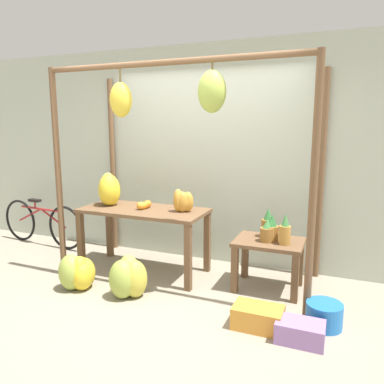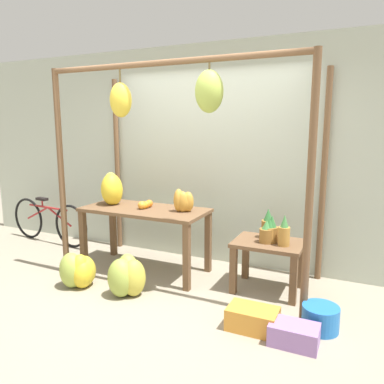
% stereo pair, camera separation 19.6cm
% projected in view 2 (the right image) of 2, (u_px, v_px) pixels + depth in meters
% --- Properties ---
extents(ground_plane, '(20.00, 20.00, 0.00)m').
position_uv_depth(ground_plane, '(159.00, 300.00, 3.89)').
color(ground_plane, gray).
extents(shop_wall_back, '(8.00, 0.08, 2.80)m').
position_uv_depth(shop_wall_back, '(211.00, 155.00, 4.86)').
color(shop_wall_back, '#B7C1B2').
rests_on(shop_wall_back, ground_plane).
extents(stall_awning, '(2.91, 1.26, 2.42)m').
position_uv_depth(stall_awning, '(180.00, 133.00, 3.96)').
color(stall_awning, brown).
rests_on(stall_awning, ground_plane).
extents(display_table_main, '(1.53, 0.70, 0.79)m').
position_uv_depth(display_table_main, '(145.00, 218.00, 4.56)').
color(display_table_main, brown).
rests_on(display_table_main, ground_plane).
extents(display_table_side, '(0.73, 0.55, 0.56)m').
position_uv_depth(display_table_side, '(268.00, 253.00, 4.04)').
color(display_table_side, brown).
rests_on(display_table_side, ground_plane).
extents(banana_pile_on_table, '(0.36, 0.36, 0.41)m').
position_uv_depth(banana_pile_on_table, '(112.00, 189.00, 4.73)').
color(banana_pile_on_table, yellow).
rests_on(banana_pile_on_table, display_table_main).
extents(orange_pile, '(0.15, 0.23, 0.09)m').
position_uv_depth(orange_pile, '(145.00, 205.00, 4.54)').
color(orange_pile, orange).
rests_on(orange_pile, display_table_main).
extents(pineapple_cluster, '(0.35, 0.33, 0.33)m').
position_uv_depth(pineapple_cluster, '(271.00, 230.00, 3.99)').
color(pineapple_cluster, '#B27F38').
rests_on(pineapple_cluster, display_table_side).
extents(banana_pile_ground_left, '(0.47, 0.42, 0.40)m').
position_uv_depth(banana_pile_ground_left, '(80.00, 271.00, 4.17)').
color(banana_pile_ground_left, yellow).
rests_on(banana_pile_ground_left, ground_plane).
extents(banana_pile_ground_right, '(0.45, 0.43, 0.43)m').
position_uv_depth(banana_pile_ground_right, '(127.00, 276.00, 3.97)').
color(banana_pile_ground_right, gold).
rests_on(banana_pile_ground_right, ground_plane).
extents(fruit_crate_white, '(0.44, 0.28, 0.20)m').
position_uv_depth(fruit_crate_white, '(253.00, 319.00, 3.31)').
color(fruit_crate_white, orange).
rests_on(fruit_crate_white, ground_plane).
extents(blue_bucket, '(0.32, 0.32, 0.22)m').
position_uv_depth(blue_bucket, '(320.00, 318.00, 3.30)').
color(blue_bucket, blue).
rests_on(blue_bucket, ground_plane).
extents(parked_bicycle, '(1.61, 0.17, 0.69)m').
position_uv_depth(parked_bicycle, '(49.00, 221.00, 5.73)').
color(parked_bicycle, black).
rests_on(parked_bicycle, ground_plane).
extents(papaya_pile, '(0.25, 0.21, 0.27)m').
position_uv_depth(papaya_pile, '(184.00, 202.00, 4.34)').
color(papaya_pile, gold).
rests_on(papaya_pile, display_table_main).
extents(fruit_crate_purple, '(0.40, 0.25, 0.18)m').
position_uv_depth(fruit_crate_purple, '(294.00, 335.00, 3.08)').
color(fruit_crate_purple, '#9970B7').
rests_on(fruit_crate_purple, ground_plane).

